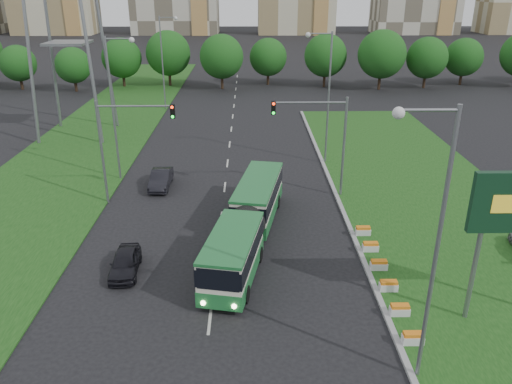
{
  "coord_description": "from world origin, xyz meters",
  "views": [
    {
      "loc": [
        -0.97,
        -26.81,
        15.84
      ],
      "look_at": [
        -0.49,
        4.7,
        2.6
      ],
      "focal_mm": 35.0,
      "sensor_mm": 36.0,
      "label": 1
    }
  ],
  "objects_px": {
    "pedestrian": "(203,275)",
    "shopping_trolley": "(221,301)",
    "articulated_bus": "(246,222)",
    "traffic_mast_median": "(324,132)",
    "car_left_far": "(161,179)",
    "traffic_mast_left": "(122,136)",
    "car_left_near": "(125,262)"
  },
  "relations": [
    {
      "from": "traffic_mast_left",
      "to": "car_left_far",
      "type": "distance_m",
      "value": 5.94
    },
    {
      "from": "traffic_mast_median",
      "to": "shopping_trolley",
      "type": "bearing_deg",
      "value": -116.19
    },
    {
      "from": "car_left_near",
      "to": "car_left_far",
      "type": "height_order",
      "value": "car_left_far"
    },
    {
      "from": "traffic_mast_left",
      "to": "pedestrian",
      "type": "relative_size",
      "value": 4.7
    },
    {
      "from": "car_left_far",
      "to": "traffic_mast_left",
      "type": "bearing_deg",
      "value": -123.57
    },
    {
      "from": "traffic_mast_median",
      "to": "shopping_trolley",
      "type": "height_order",
      "value": "traffic_mast_median"
    },
    {
      "from": "traffic_mast_left",
      "to": "shopping_trolley",
      "type": "xyz_separation_m",
      "value": [
        7.9,
        -13.76,
        -5.02
      ]
    },
    {
      "from": "traffic_mast_median",
      "to": "car_left_far",
      "type": "relative_size",
      "value": 1.82
    },
    {
      "from": "traffic_mast_median",
      "to": "articulated_bus",
      "type": "height_order",
      "value": "traffic_mast_median"
    },
    {
      "from": "articulated_bus",
      "to": "shopping_trolley",
      "type": "bearing_deg",
      "value": -89.65
    },
    {
      "from": "car_left_near",
      "to": "pedestrian",
      "type": "height_order",
      "value": "pedestrian"
    },
    {
      "from": "traffic_mast_median",
      "to": "pedestrian",
      "type": "bearing_deg",
      "value": -122.6
    },
    {
      "from": "articulated_bus",
      "to": "pedestrian",
      "type": "relative_size",
      "value": 9.28
    },
    {
      "from": "traffic_mast_median",
      "to": "pedestrian",
      "type": "xyz_separation_m",
      "value": [
        -8.35,
        -13.05,
        -4.5
      ]
    },
    {
      "from": "car_left_near",
      "to": "shopping_trolley",
      "type": "relative_size",
      "value": 5.93
    },
    {
      "from": "traffic_mast_left",
      "to": "car_left_near",
      "type": "xyz_separation_m",
      "value": [
        2.09,
        -10.29,
        -4.68
      ]
    },
    {
      "from": "pedestrian",
      "to": "car_left_near",
      "type": "bearing_deg",
      "value": 45.64
    },
    {
      "from": "pedestrian",
      "to": "traffic_mast_median",
      "type": "bearing_deg",
      "value": -56.42
    },
    {
      "from": "articulated_bus",
      "to": "car_left_near",
      "type": "height_order",
      "value": "articulated_bus"
    },
    {
      "from": "shopping_trolley",
      "to": "pedestrian",
      "type": "bearing_deg",
      "value": 99.03
    },
    {
      "from": "pedestrian",
      "to": "shopping_trolley",
      "type": "distance_m",
      "value": 2.09
    },
    {
      "from": "articulated_bus",
      "to": "traffic_mast_median",
      "type": "bearing_deg",
      "value": 63.63
    },
    {
      "from": "articulated_bus",
      "to": "pedestrian",
      "type": "height_order",
      "value": "articulated_bus"
    },
    {
      "from": "traffic_mast_median",
      "to": "traffic_mast_left",
      "type": "distance_m",
      "value": 15.19
    },
    {
      "from": "articulated_bus",
      "to": "car_left_near",
      "type": "xyz_separation_m",
      "value": [
        -7.1,
        -3.46,
        -0.92
      ]
    },
    {
      "from": "pedestrian",
      "to": "car_left_far",
      "type": "bearing_deg",
      "value": -6.39
    },
    {
      "from": "traffic_mast_left",
      "to": "articulated_bus",
      "type": "bearing_deg",
      "value": -36.58
    },
    {
      "from": "car_left_far",
      "to": "pedestrian",
      "type": "xyz_separation_m",
      "value": [
        4.76,
        -15.16,
        0.13
      ]
    },
    {
      "from": "traffic_mast_left",
      "to": "car_left_near",
      "type": "distance_m",
      "value": 11.49
    },
    {
      "from": "traffic_mast_median",
      "to": "shopping_trolley",
      "type": "xyz_separation_m",
      "value": [
        -7.26,
        -14.76,
        -5.02
      ]
    },
    {
      "from": "car_left_far",
      "to": "pedestrian",
      "type": "bearing_deg",
      "value": -72.73
    },
    {
      "from": "traffic_mast_left",
      "to": "car_left_near",
      "type": "bearing_deg",
      "value": -78.49
    }
  ]
}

